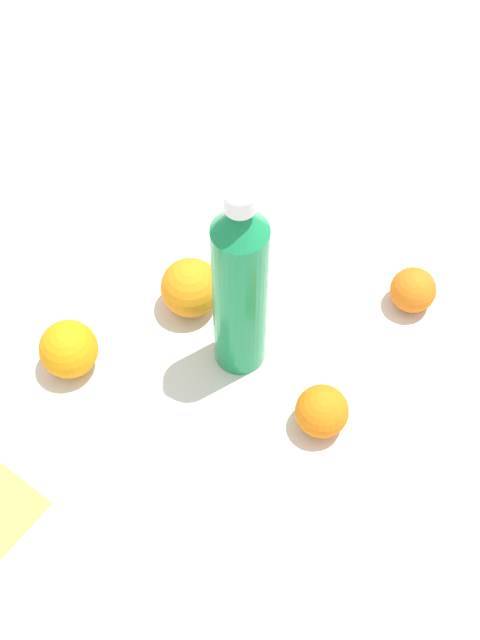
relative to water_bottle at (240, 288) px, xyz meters
The scene contains 6 objects.
ground_plane 0.15m from the water_bottle, 49.47° to the left, with size 2.40×2.40×0.00m, color silver.
water_bottle is the anchor object (origin of this frame).
orange_0 0.19m from the water_bottle, 169.07° to the right, with size 0.07×0.07×0.07m, color orange.
orange_1 0.15m from the water_bottle, ahead, with size 0.08×0.08×0.08m, color orange.
orange_2 0.27m from the water_bottle, 104.03° to the right, with size 0.06×0.06×0.06m, color orange.
orange_3 0.25m from the water_bottle, 61.25° to the left, with size 0.08×0.08×0.08m, color orange.
Camera 1 is at (-0.53, 0.31, 0.99)m, focal length 48.89 mm.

